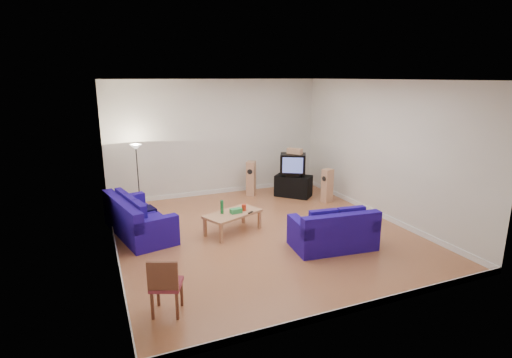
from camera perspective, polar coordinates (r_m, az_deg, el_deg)
name	(u,v)px	position (r m, az deg, el deg)	size (l,w,h in m)	color
room	(263,163)	(8.21, 1.07, 2.36)	(6.01, 6.51, 3.21)	brown
sofa_three_seat	(137,221)	(8.84, -16.67, -5.77)	(1.34, 2.23, 0.81)	navy
sofa_loveseat	(334,233)	(7.98, 11.05, -7.65)	(1.66, 1.04, 0.79)	navy
coffee_table	(233,215)	(8.57, -3.34, -5.17)	(1.36, 1.04, 0.44)	tan
bottle	(222,207)	(8.47, -4.89, -4.01)	(0.07, 0.07, 0.29)	#197233
tissue_box	(236,211)	(8.51, -2.88, -4.56)	(0.25, 0.13, 0.10)	green
red_canister	(244,208)	(8.65, -1.73, -4.10)	(0.10, 0.10, 0.14)	red
remote	(250,212)	(8.53, -0.79, -4.79)	(0.14, 0.04, 0.02)	black
tv_stand	(293,186)	(11.21, 5.36, -0.98)	(0.97, 0.54, 0.59)	black
av_receiver	(294,175)	(11.06, 5.38, 0.64)	(0.39, 0.32, 0.09)	black
television	(293,163)	(11.02, 5.29, 2.24)	(0.84, 0.77, 0.53)	black
centre_speaker	(295,151)	(10.98, 5.56, 3.99)	(0.42, 0.17, 0.15)	tan
speaker_left	(251,178)	(11.18, -0.71, 0.08)	(0.35, 0.36, 0.97)	tan
speaker_right	(327,186)	(10.77, 10.14, -0.94)	(0.31, 0.27, 0.90)	tan
floor_lamp	(136,156)	(10.28, -16.71, 3.18)	(0.28, 0.28, 1.65)	black
dining_chair	(165,284)	(5.83, -12.83, -14.37)	(0.54, 0.54, 0.87)	brown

